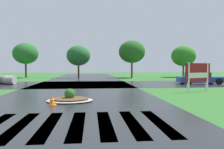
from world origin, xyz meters
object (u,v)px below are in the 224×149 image
car_silver_hatch (200,78)px  estate_billboard (198,74)px  drainage_pipe_stack (3,80)px  median_island (70,99)px  traffic_cone (52,100)px

car_silver_hatch → estate_billboard: bearing=-112.8°
estate_billboard → drainage_pipe_stack: size_ratio=0.89×
estate_billboard → median_island: size_ratio=0.96×
traffic_cone → estate_billboard: bearing=25.4°
drainage_pipe_stack → estate_billboard: bearing=-25.3°
median_island → traffic_cone: size_ratio=4.66×
estate_billboard → median_island: (-8.91, -3.45, -1.18)m
estate_billboard → median_island: estate_billboard is taller
median_island → traffic_cone: (-0.72, -1.12, 0.11)m
car_silver_hatch → drainage_pipe_stack: bearing=-177.9°
drainage_pipe_stack → traffic_cone: size_ratio=4.99×
estate_billboard → car_silver_hatch: 7.60m
estate_billboard → traffic_cone: size_ratio=4.46×
estate_billboard → drainage_pipe_stack: (-16.75, 7.93, -0.87)m
median_island → car_silver_hatch: 16.09m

